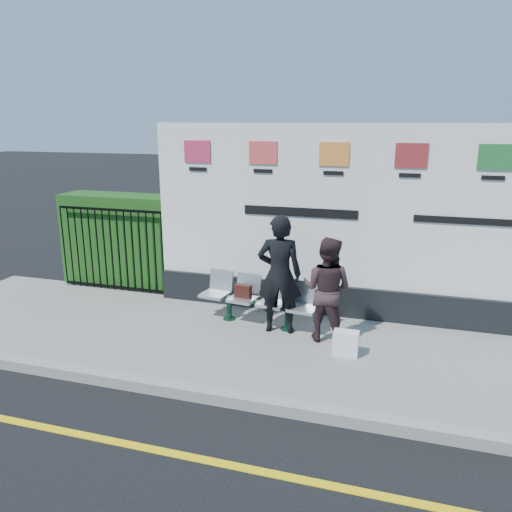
{
  "coord_description": "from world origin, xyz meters",
  "views": [
    {
      "loc": [
        0.46,
        -3.78,
        3.16
      ],
      "look_at": [
        -1.55,
        2.9,
        1.25
      ],
      "focal_mm": 35.0,
      "sensor_mm": 36.0,
      "label": 1
    }
  ],
  "objects_px": {
    "billboard": "(404,240)",
    "woman_right": "(327,289)",
    "bench": "(257,312)",
    "woman_left": "(279,274)"
  },
  "relations": [
    {
      "from": "billboard",
      "to": "woman_right",
      "type": "bearing_deg",
      "value": -133.78
    },
    {
      "from": "billboard",
      "to": "woman_left",
      "type": "bearing_deg",
      "value": -151.08
    },
    {
      "from": "billboard",
      "to": "woman_right",
      "type": "height_order",
      "value": "billboard"
    },
    {
      "from": "bench",
      "to": "woman_right",
      "type": "xyz_separation_m",
      "value": [
        1.08,
        -0.23,
        0.55
      ]
    },
    {
      "from": "bench",
      "to": "woman_left",
      "type": "relative_size",
      "value": 1.06
    },
    {
      "from": "bench",
      "to": "woman_right",
      "type": "bearing_deg",
      "value": -4.45
    },
    {
      "from": "woman_right",
      "to": "bench",
      "type": "bearing_deg",
      "value": 0.26
    },
    {
      "from": "billboard",
      "to": "woman_left",
      "type": "relative_size",
      "value": 4.55
    },
    {
      "from": "bench",
      "to": "woman_left",
      "type": "bearing_deg",
      "value": -12.81
    },
    {
      "from": "bench",
      "to": "woman_left",
      "type": "height_order",
      "value": "woman_left"
    }
  ]
}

